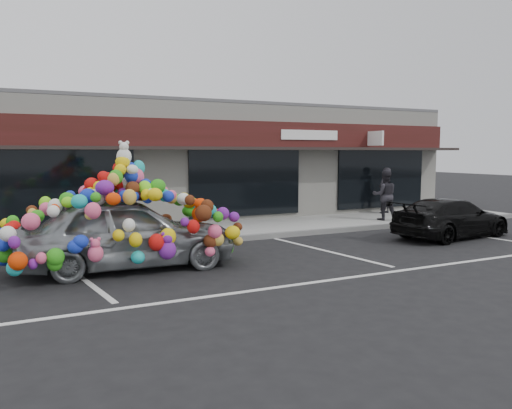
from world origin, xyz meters
name	(u,v)px	position (x,y,z in m)	size (l,w,h in m)	color
ground	(228,263)	(0.00, 0.00, 0.00)	(90.00, 90.00, 0.00)	black
shop_building	(140,162)	(0.00, 8.44, 2.16)	(24.00, 7.20, 4.31)	silver
sidewalk	(176,234)	(0.00, 4.00, 0.07)	(26.00, 3.00, 0.15)	#9A9B95
kerb	(193,242)	(0.00, 2.50, 0.07)	(26.00, 0.18, 0.16)	slate
parking_stripe_left	(80,276)	(-3.20, 0.20, 0.00)	(0.12, 4.40, 0.01)	silver
parking_stripe_mid	(326,251)	(2.80, 0.20, 0.00)	(0.12, 4.40, 0.01)	silver
parking_stripe_right	(474,235)	(8.20, 0.20, 0.00)	(0.12, 4.40, 0.01)	silver
lane_line	(362,276)	(2.00, -2.30, 0.00)	(14.00, 0.12, 0.01)	silver
toy_car	(127,225)	(-2.18, 0.49, 0.97)	(3.31, 4.99, 2.86)	#B7BFC3
black_sedan	(451,218)	(7.27, 0.27, 0.59)	(4.04, 1.64, 1.17)	black
pedestrian_a	(385,190)	(8.67, 4.84, 1.04)	(0.65, 0.43, 1.78)	black
pedestrian_b	(385,195)	(7.34, 3.30, 1.03)	(0.85, 0.66, 1.75)	black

